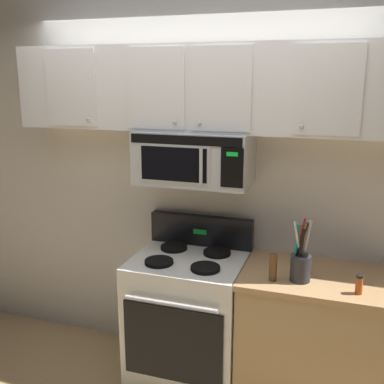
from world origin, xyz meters
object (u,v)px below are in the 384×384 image
utensil_crock_charcoal (300,263)px  spice_jar (359,285)px  over_range_microwave (194,158)px  stove_range (189,316)px  salt_shaker (309,266)px  pepper_mill (273,267)px

utensil_crock_charcoal → spice_jar: utensil_crock_charcoal is taller
over_range_microwave → stove_range: bearing=-89.9°
salt_shaker → spice_jar: 0.35m
stove_range → spice_jar: (1.08, -0.19, 0.49)m
over_range_microwave → salt_shaker: size_ratio=7.61×
salt_shaker → utensil_crock_charcoal: bearing=-108.9°
over_range_microwave → salt_shaker: bearing=-7.9°
over_range_microwave → utensil_crock_charcoal: 0.96m
utensil_crock_charcoal → spice_jar: size_ratio=3.39×
stove_range → salt_shaker: 0.92m
utensil_crock_charcoal → over_range_microwave: bearing=162.6°
utensil_crock_charcoal → pepper_mill: utensil_crock_charcoal is taller
pepper_mill → utensil_crock_charcoal: bearing=16.9°
stove_range → salt_shaker: (0.79, 0.01, 0.48)m
pepper_mill → spice_jar: pepper_mill is taller
utensil_crock_charcoal → stove_range: bearing=171.0°
over_range_microwave → spice_jar: (1.08, -0.30, -0.62)m
salt_shaker → spice_jar: bearing=-33.6°
over_range_microwave → utensil_crock_charcoal: size_ratio=1.96×
stove_range → spice_jar: bearing=-9.9°
salt_shaker → spice_jar: size_ratio=0.87×
spice_jar → stove_range: bearing=170.1°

